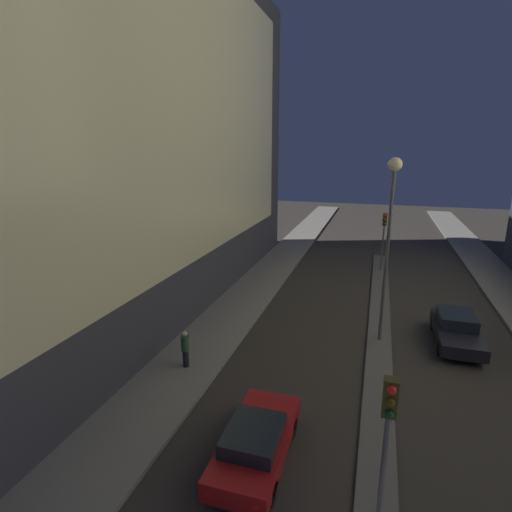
# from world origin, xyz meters

# --- Properties ---
(building_left) EXTENTS (6.01, 32.91, 20.23)m
(building_left) POSITION_xyz_m (-12.64, 16.46, 10.12)
(building_left) COLOR #383842
(building_left) RESTS_ON ground
(median_strip) EXTENTS (1.14, 30.66, 0.12)m
(median_strip) POSITION_xyz_m (0.00, 16.33, 0.06)
(median_strip) COLOR #56544F
(median_strip) RESTS_ON ground
(traffic_light_near) EXTENTS (0.32, 0.42, 4.38)m
(traffic_light_near) POSITION_xyz_m (0.00, 4.30, 3.34)
(traffic_light_near) COLOR #4C4C51
(traffic_light_near) RESTS_ON median_strip
(traffic_light_mid) EXTENTS (0.32, 0.42, 4.38)m
(traffic_light_mid) POSITION_xyz_m (0.00, 27.35, 3.34)
(traffic_light_mid) COLOR #4C4C51
(traffic_light_mid) RESTS_ON median_strip
(street_lamp) EXTENTS (0.63, 0.63, 8.74)m
(street_lamp) POSITION_xyz_m (0.00, 15.19, 6.59)
(street_lamp) COLOR #4C4C51
(street_lamp) RESTS_ON median_strip
(car_left_lane) EXTENTS (1.84, 4.39, 1.39)m
(car_left_lane) POSITION_xyz_m (-3.53, 5.95, 0.73)
(car_left_lane) COLOR maroon
(car_left_lane) RESTS_ON ground
(car_right_lane) EXTENTS (1.92, 4.55, 1.49)m
(car_right_lane) POSITION_xyz_m (3.53, 16.08, 0.75)
(car_right_lane) COLOR black
(car_right_lane) RESTS_ON ground
(pedestrian_on_left_sidewalk) EXTENTS (0.35, 0.35, 1.65)m
(pedestrian_on_left_sidewalk) POSITION_xyz_m (-7.94, 10.06, 1.03)
(pedestrian_on_left_sidewalk) COLOR black
(pedestrian_on_left_sidewalk) RESTS_ON sidewalk_left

